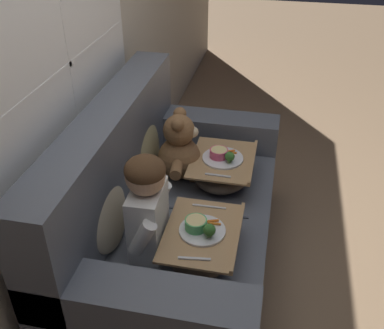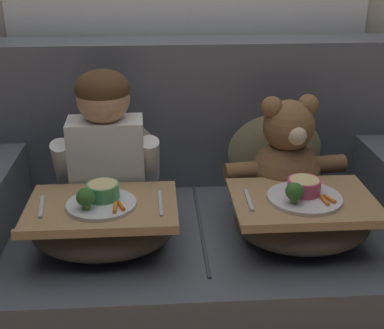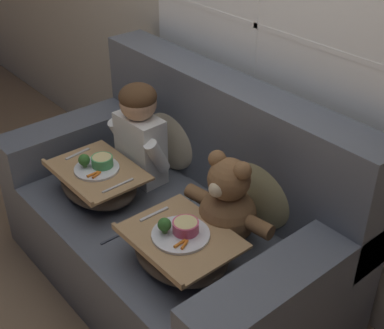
# 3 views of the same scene
# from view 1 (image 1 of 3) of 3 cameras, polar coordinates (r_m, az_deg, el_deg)

# --- Properties ---
(ground_plane) EXTENTS (14.00, 14.00, 0.00)m
(ground_plane) POSITION_cam_1_polar(r_m,az_deg,el_deg) (2.80, -1.33, -13.10)
(ground_plane) COLOR #8E7051
(wall_back_with_window) EXTENTS (8.00, 0.08, 2.60)m
(wall_back_with_window) POSITION_cam_1_polar(r_m,az_deg,el_deg) (2.27, -16.54, 13.17)
(wall_back_with_window) COLOR beige
(wall_back_with_window) RESTS_ON ground_plane
(couch) EXTENTS (1.73, 0.97, 1.03)m
(couch) POSITION_cam_1_polar(r_m,az_deg,el_deg) (2.57, -3.10, -7.24)
(couch) COLOR #565B66
(couch) RESTS_ON ground_plane
(throw_pillow_behind_child) EXTENTS (0.41, 0.20, 0.42)m
(throw_pillow_behind_child) POSITION_cam_1_polar(r_m,az_deg,el_deg) (2.21, -10.98, -5.86)
(throw_pillow_behind_child) COLOR #C1B293
(throw_pillow_behind_child) RESTS_ON couch
(throw_pillow_behind_teddy) EXTENTS (0.41, 0.20, 0.43)m
(throw_pillow_behind_teddy) POSITION_cam_1_polar(r_m,az_deg,el_deg) (2.70, -6.09, 2.55)
(throw_pillow_behind_teddy) COLOR tan
(throw_pillow_behind_teddy) RESTS_ON couch
(child_figure) EXTENTS (0.37, 0.19, 0.53)m
(child_figure) POSITION_cam_1_polar(r_m,az_deg,el_deg) (2.08, -5.71, -4.67)
(child_figure) COLOR white
(child_figure) RESTS_ON couch
(teddy_bear) EXTENTS (0.46, 0.32, 0.43)m
(teddy_bear) POSITION_cam_1_polar(r_m,az_deg,el_deg) (2.65, -1.50, 1.84)
(teddy_bear) COLOR brown
(teddy_bear) RESTS_ON couch
(lap_tray_child) EXTENTS (0.47, 0.35, 0.23)m
(lap_tray_child) POSITION_cam_1_polar(r_m,az_deg,el_deg) (2.16, 1.30, -9.87)
(lap_tray_child) COLOR #473D33
(lap_tray_child) RESTS_ON child_figure
(lap_tray_teddy) EXTENTS (0.46, 0.37, 0.23)m
(lap_tray_teddy) POSITION_cam_1_polar(r_m,az_deg,el_deg) (2.67, 3.88, -0.55)
(lap_tray_teddy) COLOR #473D33
(lap_tray_teddy) RESTS_ON teddy_bear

